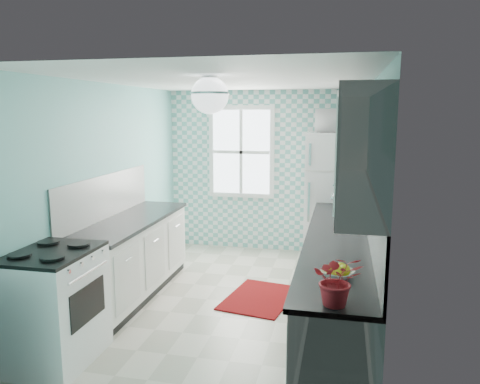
% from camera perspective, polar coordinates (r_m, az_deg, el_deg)
% --- Properties ---
extents(floor, '(3.00, 4.40, 0.02)m').
position_cam_1_polar(floor, '(5.57, -1.09, -13.29)').
color(floor, beige).
rests_on(floor, ground).
extents(ceiling, '(3.00, 4.40, 0.02)m').
position_cam_1_polar(ceiling, '(5.14, -1.18, 13.52)').
color(ceiling, white).
rests_on(ceiling, wall_back).
extents(wall_back, '(3.00, 0.02, 2.50)m').
position_cam_1_polar(wall_back, '(7.35, 2.92, 2.54)').
color(wall_back, '#75C2BD').
rests_on(wall_back, floor).
extents(wall_front, '(3.00, 0.02, 2.50)m').
position_cam_1_polar(wall_front, '(3.16, -10.66, -7.36)').
color(wall_front, '#75C2BD').
rests_on(wall_front, floor).
extents(wall_left, '(0.02, 4.40, 2.50)m').
position_cam_1_polar(wall_left, '(5.75, -15.91, 0.16)').
color(wall_left, '#75C2BD').
rests_on(wall_left, floor).
extents(wall_right, '(0.02, 4.40, 2.50)m').
position_cam_1_polar(wall_right, '(5.08, 15.67, -1.07)').
color(wall_right, '#75C2BD').
rests_on(wall_right, floor).
extents(accent_wall, '(3.00, 0.01, 2.50)m').
position_cam_1_polar(accent_wall, '(7.33, 2.89, 2.52)').
color(accent_wall, '#66B2A8').
rests_on(accent_wall, wall_back).
extents(window, '(1.04, 0.05, 1.44)m').
position_cam_1_polar(window, '(7.34, 0.17, 4.90)').
color(window, white).
rests_on(window, wall_back).
extents(backsplash_right, '(0.02, 3.60, 0.51)m').
position_cam_1_polar(backsplash_right, '(4.70, 15.62, -2.62)').
color(backsplash_right, white).
rests_on(backsplash_right, wall_right).
extents(backsplash_left, '(0.02, 2.15, 0.51)m').
position_cam_1_polar(backsplash_left, '(5.69, -16.05, -0.52)').
color(backsplash_left, white).
rests_on(backsplash_left, wall_left).
extents(upper_cabinets_right, '(0.33, 3.20, 0.90)m').
position_cam_1_polar(upper_cabinets_right, '(4.40, 14.18, 5.91)').
color(upper_cabinets_right, silver).
rests_on(upper_cabinets_right, wall_right).
extents(upper_cabinet_fridge, '(0.40, 0.74, 0.40)m').
position_cam_1_polar(upper_cabinet_fridge, '(6.82, 13.46, 10.15)').
color(upper_cabinet_fridge, silver).
rests_on(upper_cabinet_fridge, wall_right).
extents(ceiling_light, '(0.34, 0.34, 0.35)m').
position_cam_1_polar(ceiling_light, '(4.36, -3.70, 11.72)').
color(ceiling_light, silver).
rests_on(ceiling_light, ceiling).
extents(base_cabinets_right, '(0.60, 3.60, 0.90)m').
position_cam_1_polar(base_cabinets_right, '(4.90, 11.79, -11.04)').
color(base_cabinets_right, white).
rests_on(base_cabinets_right, floor).
extents(countertop_right, '(0.63, 3.60, 0.04)m').
position_cam_1_polar(countertop_right, '(4.75, 11.81, -5.73)').
color(countertop_right, black).
rests_on(countertop_right, base_cabinets_right).
extents(base_cabinets_left, '(0.60, 2.15, 0.90)m').
position_cam_1_polar(base_cabinets_left, '(5.73, -13.14, -7.98)').
color(base_cabinets_left, white).
rests_on(base_cabinets_left, floor).
extents(countertop_left, '(0.63, 2.15, 0.04)m').
position_cam_1_polar(countertop_left, '(5.60, -13.18, -3.41)').
color(countertop_left, black).
rests_on(countertop_left, base_cabinets_left).
extents(fridge, '(0.82, 0.81, 1.89)m').
position_cam_1_polar(fridge, '(6.90, 11.46, -0.70)').
color(fridge, silver).
rests_on(fridge, floor).
extents(stove, '(0.66, 0.82, 0.99)m').
position_cam_1_polar(stove, '(4.48, -21.70, -12.66)').
color(stove, white).
rests_on(stove, floor).
extents(sink, '(0.44, 0.37, 0.53)m').
position_cam_1_polar(sink, '(5.59, 12.14, -3.26)').
color(sink, silver).
rests_on(sink, countertop_right).
extents(rug, '(0.88, 1.13, 0.02)m').
position_cam_1_polar(rug, '(5.66, 2.40, -12.75)').
color(rug, maroon).
rests_on(rug, floor).
extents(dish_towel, '(0.09, 0.22, 0.34)m').
position_cam_1_polar(dish_towel, '(5.99, 8.96, -6.76)').
color(dish_towel, '#62ADAF').
rests_on(dish_towel, base_cabinets_right).
extents(fruit_bowl, '(0.32, 0.32, 0.06)m').
position_cam_1_polar(fruit_bowl, '(3.64, 11.81, -9.74)').
color(fruit_bowl, white).
rests_on(fruit_bowl, countertop_right).
extents(potted_plant, '(0.35, 0.31, 0.35)m').
position_cam_1_polar(potted_plant, '(3.10, 11.76, -10.41)').
color(potted_plant, red).
rests_on(potted_plant, countertop_right).
extents(soap_bottle, '(0.10, 0.10, 0.19)m').
position_cam_1_polar(soap_bottle, '(5.92, 12.65, -1.56)').
color(soap_bottle, '#90AFB6').
rests_on(soap_bottle, countertop_right).
extents(microwave, '(0.60, 0.42, 0.33)m').
position_cam_1_polar(microwave, '(6.79, 11.78, 8.52)').
color(microwave, silver).
rests_on(microwave, fridge).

